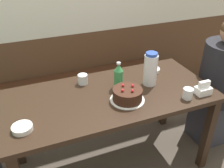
% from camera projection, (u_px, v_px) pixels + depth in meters
% --- Properties ---
extents(ground_plane, '(12.00, 12.00, 0.00)m').
position_uv_depth(ground_plane, '(111.00, 163.00, 2.20)').
color(ground_plane, '#4C4238').
extents(bench_seat, '(1.84, 0.38, 0.43)m').
position_uv_depth(bench_seat, '(83.00, 95.00, 2.75)').
color(bench_seat, '#381E11').
rests_on(bench_seat, ground_plane).
extents(dining_table, '(1.53, 0.72, 0.72)m').
position_uv_depth(dining_table, '(111.00, 104.00, 1.87)').
color(dining_table, black).
rests_on(dining_table, ground_plane).
extents(birthday_cake, '(0.24, 0.24, 0.11)m').
position_uv_depth(birthday_cake, '(127.00, 95.00, 1.74)').
color(birthday_cake, white).
rests_on(birthday_cake, dining_table).
extents(water_pitcher, '(0.10, 0.10, 0.26)m').
position_uv_depth(water_pitcher, '(150.00, 69.00, 1.89)').
color(water_pitcher, white).
rests_on(water_pitcher, dining_table).
extents(soju_bottle, '(0.07, 0.07, 0.21)m').
position_uv_depth(soju_bottle, '(118.00, 76.00, 1.86)').
color(soju_bottle, '#388E4C').
rests_on(soju_bottle, dining_table).
extents(napkin_holder, '(0.11, 0.08, 0.11)m').
position_uv_depth(napkin_holder, '(203.00, 89.00, 1.81)').
color(napkin_holder, white).
rests_on(napkin_holder, dining_table).
extents(bowl_soup_white, '(0.13, 0.13, 0.03)m').
position_uv_depth(bowl_soup_white, '(152.00, 70.00, 2.12)').
color(bowl_soup_white, white).
rests_on(bowl_soup_white, dining_table).
extents(bowl_rice_small, '(0.12, 0.12, 0.03)m').
position_uv_depth(bowl_rice_small, '(22.00, 128.00, 1.48)').
color(bowl_rice_small, white).
rests_on(bowl_rice_small, dining_table).
extents(glass_water_tall, '(0.07, 0.07, 0.08)m').
position_uv_depth(glass_water_tall, '(188.00, 93.00, 1.76)').
color(glass_water_tall, silver).
rests_on(glass_water_tall, dining_table).
extents(glass_tumbler_short, '(0.08, 0.08, 0.08)m').
position_uv_depth(glass_tumbler_short, '(83.00, 79.00, 1.94)').
color(glass_tumbler_short, silver).
rests_on(glass_tumbler_short, dining_table).
extents(person_teal_shirt, '(0.39, 0.39, 1.18)m').
position_uv_depth(person_teal_shirt, '(220.00, 85.00, 2.19)').
color(person_teal_shirt, '#33333D').
rests_on(person_teal_shirt, ground_plane).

